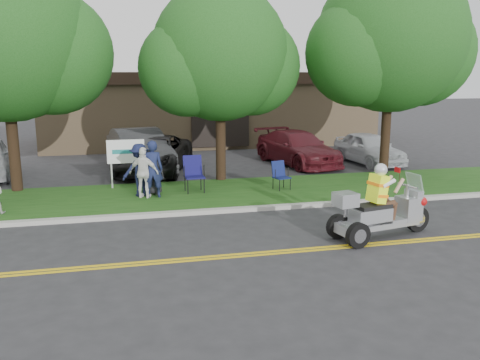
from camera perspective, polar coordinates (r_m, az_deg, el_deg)
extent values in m
plane|color=#28282B|center=(11.95, 2.22, -7.43)|extent=(120.00, 120.00, 0.00)
cube|color=gold|center=(11.42, 3.01, -8.33)|extent=(60.00, 0.10, 0.01)
cube|color=gold|center=(11.57, 2.78, -8.07)|extent=(60.00, 0.10, 0.01)
cube|color=#A8A89E|center=(14.76, -0.93, -3.38)|extent=(60.00, 0.25, 0.12)
cube|color=#174512|center=(16.80, -2.50, -1.51)|extent=(60.00, 4.00, 0.10)
cube|color=#9E7F5B|center=(30.34, -3.73, 8.21)|extent=(18.00, 8.00, 4.00)
cube|color=black|center=(26.29, -2.27, 11.36)|extent=(18.00, 0.30, 0.60)
cylinder|color=#332114|center=(18.27, -24.27, 5.67)|extent=(0.36, 0.36, 4.59)
sphere|color=#194A15|center=(18.23, -25.04, 14.40)|extent=(5.40, 5.40, 5.40)
sphere|color=#194A15|center=(18.29, -20.47, 13.19)|extent=(4.05, 4.05, 4.05)
cylinder|color=#332114|center=(18.49, -2.20, 6.16)|extent=(0.36, 0.36, 4.20)
sphere|color=#194A15|center=(18.41, -2.26, 14.08)|extent=(4.80, 4.80, 4.80)
sphere|color=#194A15|center=(18.96, 1.22, 12.66)|extent=(3.60, 3.60, 3.60)
sphere|color=#194A15|center=(18.01, -5.96, 12.40)|extent=(3.36, 3.36, 3.36)
cylinder|color=#332114|center=(20.54, 16.14, 7.06)|extent=(0.36, 0.36, 4.76)
sphere|color=#194A15|center=(20.52, 16.62, 15.12)|extent=(5.60, 5.60, 5.60)
sphere|color=#194A15|center=(21.47, 19.47, 13.42)|extent=(4.20, 4.20, 4.20)
sphere|color=#194A15|center=(19.67, 13.16, 13.72)|extent=(3.92, 3.92, 3.92)
cylinder|color=silver|center=(17.79, -14.20, 0.52)|extent=(0.06, 0.06, 1.10)
cylinder|color=silver|center=(17.80, -10.98, 0.67)|extent=(0.06, 0.06, 1.10)
cube|color=white|center=(17.65, -12.71, 3.14)|extent=(1.25, 0.06, 0.80)
cylinder|color=black|center=(13.68, 19.29, -4.16)|extent=(0.66, 0.28, 0.65)
cylinder|color=black|center=(12.04, 13.12, -6.08)|extent=(0.62, 0.28, 0.60)
cylinder|color=black|center=(12.63, 10.96, -5.13)|extent=(0.62, 0.28, 0.60)
cube|color=#AEB1B8|center=(12.90, 15.49, -4.69)|extent=(2.10, 0.90, 0.19)
cube|color=#AEB1B8|center=(12.63, 14.43, -3.91)|extent=(1.05, 0.68, 0.38)
cube|color=black|center=(12.61, 14.67, -2.89)|extent=(0.93, 0.62, 0.11)
cube|color=#AEB1B8|center=(13.38, 18.39, -3.02)|extent=(0.58, 0.60, 0.59)
cube|color=silver|center=(13.34, 19.04, -0.35)|extent=(0.30, 0.53, 0.53)
cube|color=#AEB1B8|center=(12.06, 11.76, -2.15)|extent=(0.57, 0.54, 0.32)
sphere|color=#B20C0F|center=(13.40, 19.65, -2.24)|extent=(0.24, 0.24, 0.24)
cube|color=#D2F219|center=(12.58, 15.19, -0.93)|extent=(0.45, 0.50, 0.70)
sphere|color=silver|center=(12.53, 15.53, 1.12)|extent=(0.31, 0.31, 0.31)
cylinder|color=black|center=(16.49, -5.87, -0.76)|extent=(0.03, 0.03, 0.50)
cylinder|color=black|center=(16.60, -4.04, -0.64)|extent=(0.03, 0.03, 0.50)
cylinder|color=black|center=(16.97, -6.20, -0.40)|extent=(0.03, 0.03, 0.50)
cylinder|color=black|center=(17.07, -4.41, -0.29)|extent=(0.03, 0.03, 0.50)
cube|color=#121150|center=(16.73, -5.15, 0.35)|extent=(0.66, 0.60, 0.05)
cube|color=#121150|center=(16.92, -5.36, 1.65)|extent=(0.63, 0.22, 0.67)
cylinder|color=black|center=(16.87, 4.47, -0.61)|extent=(0.03, 0.03, 0.40)
cylinder|color=black|center=(17.11, 5.67, -0.46)|extent=(0.03, 0.03, 0.40)
cylinder|color=black|center=(17.19, 3.73, -0.36)|extent=(0.03, 0.03, 0.40)
cylinder|color=black|center=(17.43, 4.92, -0.21)|extent=(0.03, 0.03, 0.40)
cube|color=#111A50|center=(17.11, 4.71, 0.27)|extent=(0.60, 0.57, 0.04)
cube|color=#111A50|center=(17.23, 4.32, 1.28)|extent=(0.52, 0.28, 0.54)
imported|color=#192045|center=(16.13, -9.81, 1.23)|extent=(0.68, 0.47, 1.81)
imported|color=white|center=(16.13, -10.74, 0.82)|extent=(1.02, 0.72, 1.60)
imported|color=#161C3F|center=(16.41, -11.19, 1.12)|extent=(1.18, 0.80, 1.68)
imported|color=black|center=(16.56, -9.75, 0.88)|extent=(0.73, 0.50, 1.46)
imported|color=#2C2D2F|center=(21.22, -11.21, 3.30)|extent=(2.74, 5.45, 1.71)
imported|color=black|center=(20.74, -9.63, 2.83)|extent=(3.87, 5.77, 1.47)
imported|color=#54131B|center=(22.48, 6.47, 3.60)|extent=(3.07, 5.35, 1.46)
imported|color=silver|center=(23.18, 14.27, 3.49)|extent=(1.98, 4.23, 1.40)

